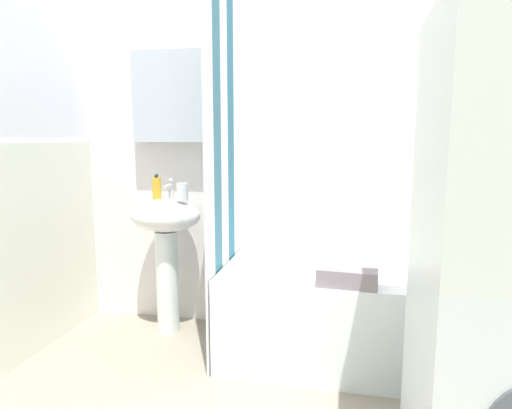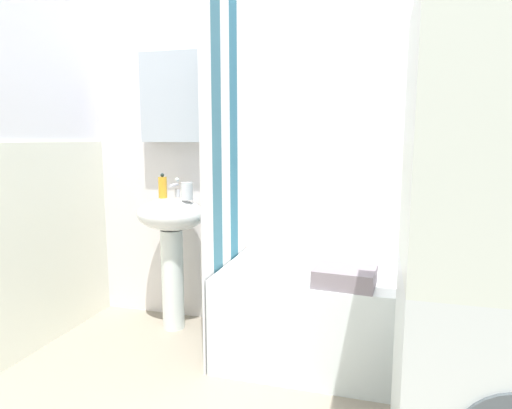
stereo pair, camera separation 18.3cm
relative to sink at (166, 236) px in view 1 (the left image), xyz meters
The scene contains 11 objects.
wall_back_tiled 1.03m from the sink, 15.30° to the left, with size 3.60×0.18×2.40m.
sink is the anchor object (origin of this frame).
faucet 0.30m from the sink, 90.00° to the left, with size 0.03×0.12×0.12m.
soap_dispenser 0.30m from the sink, 161.55° to the left, with size 0.05×0.05×0.16m.
toothbrush_cup 0.31m from the sink, ahead, with size 0.07×0.07×0.11m, color silver.
bathtub 1.25m from the sink, ahead, with size 1.50×0.69×0.51m, color white.
shower_curtain 0.59m from the sink, 19.96° to the right, with size 0.01×0.69×2.00m.
body_wash_bottle 1.84m from the sink, ahead, with size 0.07×0.07×0.22m.
shampoo_bottle 1.73m from the sink, ahead, with size 0.06×0.06×0.18m.
lotion_bottle 1.63m from the sink, ahead, with size 0.06×0.06×0.23m.
towel_folded 1.17m from the sink, 18.39° to the right, with size 0.29×0.23×0.09m, color gray.
Camera 1 is at (0.18, -1.49, 1.22)m, focal length 31.02 mm.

